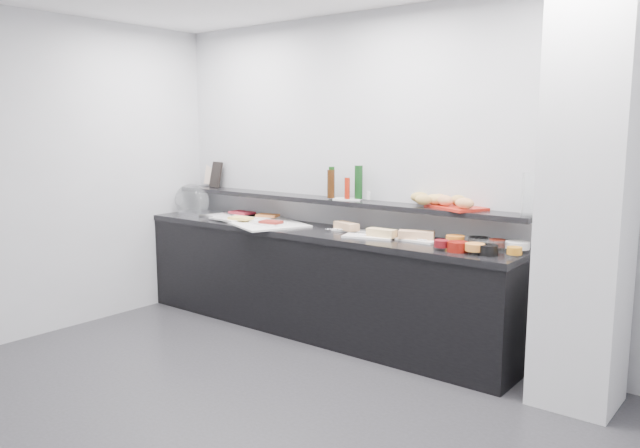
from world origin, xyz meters
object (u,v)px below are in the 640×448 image
Objects in this scene: condiment_tray at (348,199)px; carafe at (530,195)px; framed_print at (216,175)px; cloche_base at (202,213)px; sandwich_plate_mid at (369,237)px; bread_tray at (456,207)px.

condiment_tray is 1.57m from carafe.
condiment_tray is 0.78× the size of carafe.
carafe is (3.26, -0.10, 0.02)m from framed_print.
carafe is (3.17, 0.18, 0.38)m from cloche_base.
condiment_tray is at bearing 13.02° from framed_print.
cloche_base is 3.20m from carafe.
sandwich_plate_mid is 0.51m from condiment_tray.
carafe is at bearing -26.10° from condiment_tray.
condiment_tray is (1.61, 0.22, 0.24)m from cloche_base.
sandwich_plate_mid is 1.72× the size of condiment_tray.
condiment_tray is (1.70, -0.06, -0.12)m from framed_print.
carafe reaches higher than cloche_base.
framed_print is 1.71m from condiment_tray.
sandwich_plate_mid is 1.33× the size of carafe.
cloche_base is 0.46m from framed_print.
condiment_tray is at bearing 178.55° from carafe.
condiment_tray is 0.99m from bread_tray.
framed_print is 0.87× the size of carafe.
framed_print is at bearing 178.22° from carafe.
carafe reaches higher than sandwich_plate_mid.
cloche_base is 1.82× the size of condiment_tray.
carafe is (0.57, -0.07, 0.14)m from bread_tray.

